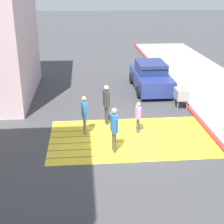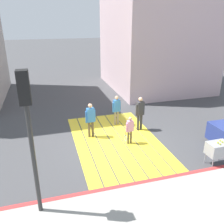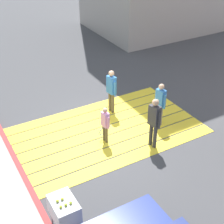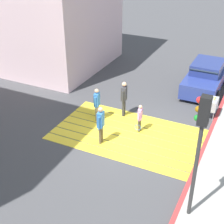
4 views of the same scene
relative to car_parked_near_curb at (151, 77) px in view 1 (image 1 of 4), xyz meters
The scene contains 9 objects.
ground_plane 6.47m from the car_parked_near_curb, 71.89° to the left, with size 120.00×120.00×0.00m, color #424244.
crosswalk_stripes 6.47m from the car_parked_near_curb, 71.89° to the left, with size 6.40×3.80×0.01m.
curb_painted 6.28m from the car_parked_near_curb, 101.56° to the left, with size 0.16×40.00×0.13m, color #BC3333.
car_parked_near_curb is the anchor object (origin of this frame).
tennis_ball_cart 3.11m from the car_parked_near_curb, 106.81° to the left, with size 0.56×0.80×1.02m.
pedestrian_adult_lead 5.45m from the car_parked_near_curb, 58.36° to the left, with size 0.28×0.50×1.75m.
pedestrian_adult_trailing 7.68m from the car_parked_near_curb, 68.86° to the left, with size 0.26×0.49×1.69m.
pedestrian_adult_side 6.74m from the car_parked_near_curb, 55.69° to the left, with size 0.25×0.47×1.61m.
pedestrian_child_with_racket 5.86m from the car_parked_near_curb, 73.66° to the left, with size 0.28×0.41×1.30m.
Camera 1 is at (1.79, 11.63, 5.79)m, focal length 52.83 mm.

